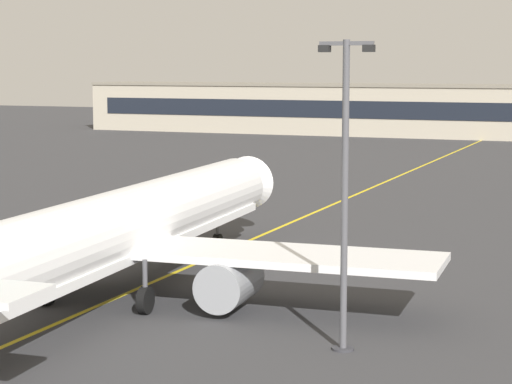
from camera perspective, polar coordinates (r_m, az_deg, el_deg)
ground_plane at (r=42.12m, az=-13.74°, el=-8.62°), size 400.00×400.00×0.00m
taxiway_centreline at (r=68.16m, az=1.01°, el=-2.26°), size 2.17×179.99×0.01m
airliner_foreground at (r=47.89m, az=-8.47°, el=-2.41°), size 32.23×41.52×11.65m
apron_lamp_post at (r=38.81m, az=5.24°, el=0.09°), size 2.24×0.90×12.51m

